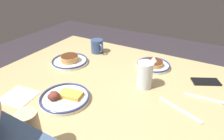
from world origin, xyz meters
The scene contains 10 objects.
dining_table centered at (0.00, 0.00, 0.66)m, with size 1.42×0.95×0.74m.
plate_near_main centered at (-0.10, -0.26, 0.76)m, with size 0.21×0.21×0.07m.
plate_center_pancakes centered at (0.38, -0.04, 0.76)m, with size 0.23×0.23×0.05m.
plate_far_companion centered at (0.15, 0.27, 0.76)m, with size 0.24×0.24×0.05m.
coffee_mug centered at (0.32, -0.28, 0.79)m, with size 0.11×0.09×0.10m.
drinking_glass centered at (-0.13, -0.02, 0.81)m, with size 0.08×0.08×0.14m.
cell_phone centered at (-0.41, -0.23, 0.75)m, with size 0.14×0.07×0.01m, color black.
paper_napkin centered at (0.36, 0.36, 0.75)m, with size 0.15×0.14×0.00m, color white.
fork_far centered at (-0.43, -0.07, 0.75)m, with size 0.20×0.03×0.01m.
butter_knife centered at (-0.34, 0.07, 0.75)m, with size 0.21×0.10×0.01m.
Camera 1 is at (-0.40, 0.80, 1.32)m, focal length 31.12 mm.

